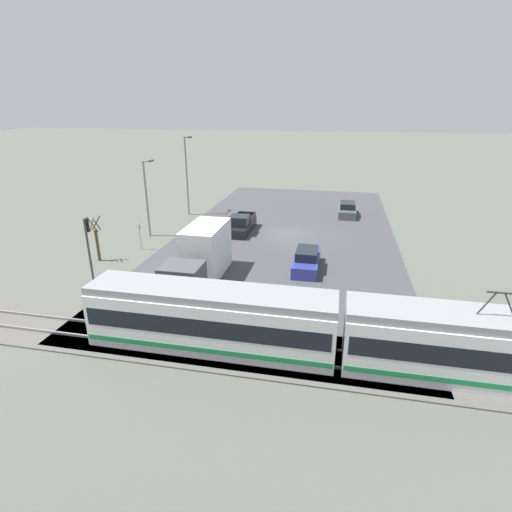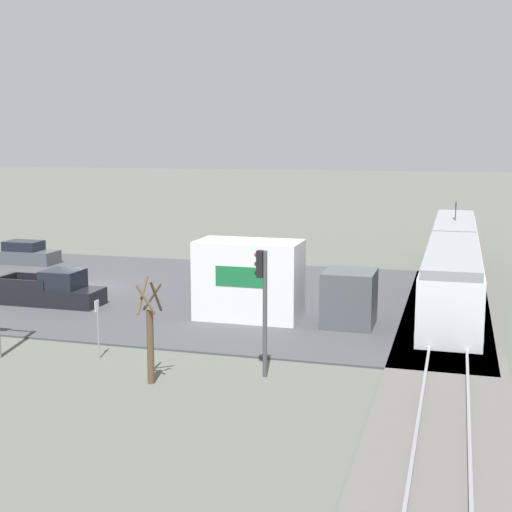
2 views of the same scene
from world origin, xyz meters
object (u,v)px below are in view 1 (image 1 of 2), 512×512
(pickup_truck, at_px, (241,225))
(street_lamp_near_crossing, at_px, (147,193))
(light_rail_tram, at_px, (340,332))
(sedan_car_0, at_px, (347,210))
(box_truck, at_px, (201,257))
(traffic_light_pole, at_px, (88,241))
(no_parking_sign, at_px, (140,234))
(street_tree, at_px, (97,241))
(sedan_car_1, at_px, (307,261))
(street_lamp_mid_block, at_px, (187,171))

(pickup_truck, height_order, street_lamp_near_crossing, street_lamp_near_crossing)
(light_rail_tram, bearing_deg, sedan_car_0, -91.07)
(box_truck, bearing_deg, street_lamp_near_crossing, -47.37)
(box_truck, xyz_separation_m, street_lamp_near_crossing, (8.33, -9.05, 2.38))
(box_truck, relative_size, sedan_car_0, 1.79)
(pickup_truck, xyz_separation_m, traffic_light_pole, (7.68, 13.22, 2.23))
(street_lamp_near_crossing, bearing_deg, no_parking_sign, 104.15)
(sedan_car_0, height_order, no_parking_sign, no_parking_sign)
(sedan_car_0, xyz_separation_m, traffic_light_pole, (17.91, 21.69, 2.28))
(sedan_car_0, relative_size, no_parking_sign, 2.00)
(sedan_car_0, height_order, street_tree, street_tree)
(pickup_truck, height_order, sedan_car_1, pickup_truck)
(sedan_car_0, height_order, street_lamp_mid_block, street_lamp_mid_block)
(light_rail_tram, relative_size, no_parking_sign, 11.10)
(street_lamp_near_crossing, bearing_deg, street_lamp_mid_block, -95.76)
(box_truck, xyz_separation_m, sedan_car_1, (-7.17, -3.44, -1.04))
(sedan_car_0, bearing_deg, box_truck, 62.92)
(sedan_car_1, relative_size, traffic_light_pole, 1.05)
(street_lamp_mid_block, bearing_deg, sedan_car_1, 136.70)
(box_truck, distance_m, no_parking_sign, 8.89)
(box_truck, bearing_deg, traffic_light_pole, 11.97)
(sedan_car_1, height_order, street_lamp_mid_block, street_lamp_mid_block)
(box_truck, distance_m, sedan_car_1, 8.02)
(street_tree, bearing_deg, street_lamp_mid_block, -97.06)
(traffic_light_pole, relative_size, street_lamp_near_crossing, 0.64)
(light_rail_tram, height_order, sedan_car_1, light_rail_tram)
(sedan_car_0, relative_size, traffic_light_pole, 1.01)
(street_tree, distance_m, no_parking_sign, 3.77)
(pickup_truck, height_order, no_parking_sign, no_parking_sign)
(sedan_car_1, distance_m, traffic_light_pole, 15.82)
(street_lamp_mid_block, xyz_separation_m, no_parking_sign, (-0.18, 12.23, -3.55))
(light_rail_tram, relative_size, street_tree, 6.86)
(street_lamp_near_crossing, bearing_deg, pickup_truck, -163.03)
(sedan_car_1, xyz_separation_m, traffic_light_pole, (14.82, 5.06, 2.26))
(street_lamp_near_crossing, xyz_separation_m, street_lamp_mid_block, (-0.83, -8.22, 0.80))
(sedan_car_0, bearing_deg, street_lamp_near_crossing, 30.68)
(pickup_truck, distance_m, sedan_car_1, 10.84)
(box_truck, xyz_separation_m, pickup_truck, (-0.03, -11.60, -1.02))
(box_truck, distance_m, pickup_truck, 11.64)
(no_parking_sign, bearing_deg, sedan_car_0, -139.47)
(no_parking_sign, bearing_deg, sedan_car_1, 173.70)
(traffic_light_pole, distance_m, street_tree, 4.15)
(street_lamp_mid_block, bearing_deg, traffic_light_pole, 89.55)
(sedan_car_1, bearing_deg, box_truck, 25.64)
(sedan_car_0, xyz_separation_m, street_tree, (19.66, 18.16, 0.98))
(street_lamp_mid_block, relative_size, no_parking_sign, 3.75)
(street_lamp_mid_block, bearing_deg, no_parking_sign, 90.85)
(traffic_light_pole, height_order, street_lamp_mid_block, street_lamp_mid_block)
(box_truck, bearing_deg, street_tree, -11.51)
(pickup_truck, xyz_separation_m, street_tree, (9.43, 9.68, 0.93))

